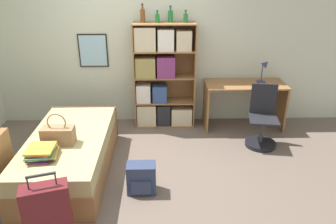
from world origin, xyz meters
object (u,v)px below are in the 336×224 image
(bottle_clear, at_px, (170,16))
(bottle_blue, at_px, (185,18))
(bed, at_px, (70,153))
(bottle_green, at_px, (143,15))
(handbag, at_px, (58,135))
(bookcase, at_px, (160,78))
(backpack, at_px, (141,178))
(bottle_brown, at_px, (157,18))
(desk_lamp, at_px, (265,67))
(suitcase, at_px, (48,217))
(desk, at_px, (244,97))
(book_stack_on_bed, at_px, (42,152))
(desk_chair, at_px, (262,126))

(bottle_clear, height_order, bottle_blue, bottle_clear)
(bed, xyz_separation_m, bottle_green, (0.92, 1.41, 1.55))
(handbag, relative_size, bottle_blue, 2.14)
(bookcase, xyz_separation_m, bottle_green, (-0.26, 0.04, 0.98))
(backpack, bearing_deg, bottle_clear, 78.35)
(bottle_brown, bearing_deg, desk_lamp, -2.17)
(handbag, relative_size, desk_lamp, 1.02)
(bottle_blue, bearing_deg, bottle_brown, -179.61)
(desk_lamp, bearing_deg, suitcase, -136.02)
(bottle_clear, height_order, desk, bottle_clear)
(bottle_blue, xyz_separation_m, desk_lamp, (1.28, -0.07, -0.76))
(bottle_brown, bearing_deg, book_stack_on_bed, -123.96)
(desk_lamp, height_order, backpack, desk_lamp)
(bookcase, bearing_deg, backpack, -97.15)
(suitcase, distance_m, bottle_blue, 3.36)
(handbag, relative_size, bottle_green, 1.42)
(bottle_brown, bearing_deg, backpack, -95.91)
(bottle_brown, xyz_separation_m, bottle_clear, (0.20, 0.03, 0.02))
(desk_chair, relative_size, backpack, 2.47)
(suitcase, xyz_separation_m, backpack, (0.81, 0.81, -0.16))
(bottle_clear, height_order, desk_lamp, bottle_clear)
(bottle_clear, xyz_separation_m, backpack, (-0.39, -1.90, -1.61))
(bookcase, bearing_deg, desk, -4.48)
(suitcase, relative_size, bottle_blue, 4.42)
(bottle_clear, relative_size, desk_chair, 0.27)
(bed, bearing_deg, bottle_brown, 50.79)
(bottle_green, height_order, bottle_blue, bottle_green)
(bed, height_order, bottle_blue, bottle_blue)
(bed, height_order, bottle_green, bottle_green)
(bottle_clear, distance_m, desk_lamp, 1.70)
(suitcase, distance_m, desk_chair, 3.20)
(desk_lamp, bearing_deg, bottle_green, 177.51)
(bed, bearing_deg, suitcase, -84.23)
(suitcase, bearing_deg, handbag, 99.38)
(bottle_green, bearing_deg, desk_chair, -23.46)
(bed, bearing_deg, backpack, -26.60)
(suitcase, bearing_deg, bottle_brown, 69.41)
(bed, distance_m, suitcase, 1.30)
(suitcase, relative_size, bottle_green, 2.94)
(suitcase, distance_m, bookcase, 2.90)
(bottle_green, distance_m, bottle_clear, 0.42)
(book_stack_on_bed, height_order, desk_lamp, desk_lamp)
(desk_lamp, bearing_deg, bottle_clear, 176.33)
(bottle_blue, xyz_separation_m, backpack, (-0.62, -1.87, -1.58))
(bed, height_order, bottle_brown, bottle_brown)
(bottle_green, distance_m, desk_chair, 2.44)
(bookcase, xyz_separation_m, bottle_clear, (0.16, 0.05, 0.97))
(bottle_green, relative_size, bottle_blue, 1.50)
(desk_lamp, xyz_separation_m, backpack, (-1.90, -1.80, -0.82))
(desk_lamp, height_order, desk_chair, desk_lamp)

